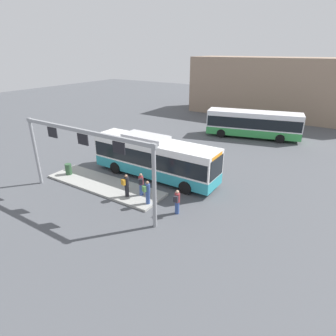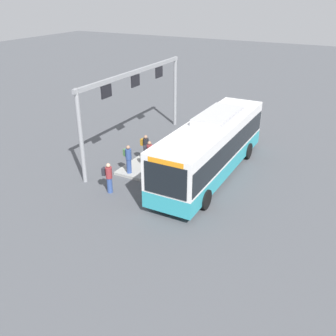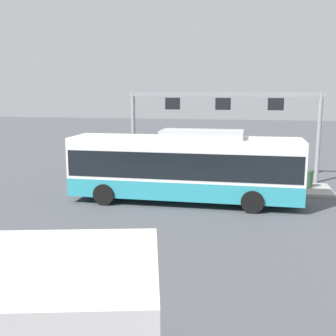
% 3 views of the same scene
% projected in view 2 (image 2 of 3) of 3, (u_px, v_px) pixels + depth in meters
% --- Properties ---
extents(ground_plane, '(120.00, 120.00, 0.00)m').
position_uv_depth(ground_plane, '(210.00, 174.00, 21.72)').
color(ground_plane, '#4C4F54').
extents(platform_curb, '(10.00, 2.80, 0.16)m').
position_uv_depth(platform_curb, '(175.00, 148.00, 25.00)').
color(platform_curb, '#9E9E99').
rests_on(platform_curb, ground).
extents(bus_main, '(10.83, 2.74, 3.46)m').
position_uv_depth(bus_main, '(212.00, 145.00, 20.94)').
color(bus_main, teal).
rests_on(bus_main, ground).
extents(person_boarding, '(0.39, 0.56, 1.67)m').
position_uv_depth(person_boarding, '(109.00, 177.00, 19.41)').
color(person_boarding, '#334C8C').
rests_on(person_boarding, ground).
extents(person_waiting_near, '(0.55, 0.60, 1.67)m').
position_uv_depth(person_waiting_near, '(149.00, 154.00, 21.72)').
color(person_waiting_near, '#334C8C').
rests_on(person_waiting_near, platform_curb).
extents(person_waiting_mid, '(0.42, 0.58, 1.67)m').
position_uv_depth(person_waiting_mid, '(146.00, 147.00, 22.62)').
color(person_waiting_mid, black).
rests_on(person_waiting_mid, platform_curb).
extents(person_waiting_far, '(0.49, 0.60, 1.67)m').
position_uv_depth(person_waiting_far, '(128.00, 158.00, 21.17)').
color(person_waiting_far, '#334C8C').
rests_on(person_waiting_far, platform_curb).
extents(platform_sign_gantry, '(11.35, 0.24, 5.20)m').
position_uv_depth(platform_sign_gantry, '(136.00, 91.00, 23.60)').
color(platform_sign_gantry, gray).
rests_on(platform_sign_gantry, ground).
extents(trash_bin, '(0.52, 0.52, 0.90)m').
position_uv_depth(trash_bin, '(195.00, 124.00, 27.88)').
color(trash_bin, '#2D5133').
rests_on(trash_bin, platform_curb).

